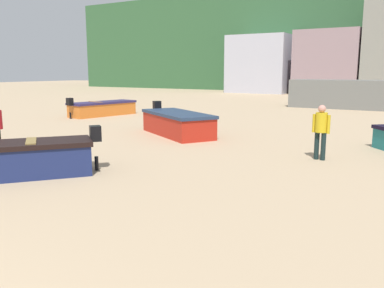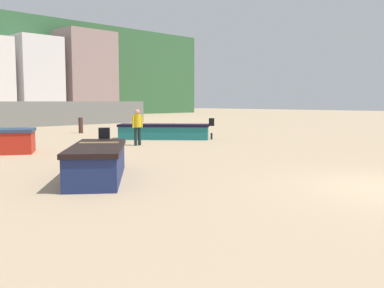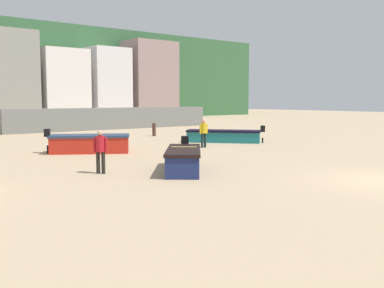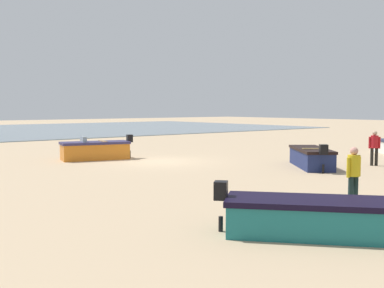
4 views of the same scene
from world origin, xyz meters
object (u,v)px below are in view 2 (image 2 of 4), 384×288
object	(u,v)px
boat_teal_6	(164,131)
boat_navy_0	(98,161)
mooring_post_near_water	(81,125)
beach_walker_distant	(137,124)

from	to	relation	value
boat_teal_6	boat_navy_0	bearing A→B (deg)	179.11
boat_navy_0	mooring_post_near_water	xyz separation A→B (m)	(8.30, 14.38, 0.04)
boat_navy_0	boat_teal_6	xyz separation A→B (m)	(9.07, 7.50, -0.05)
boat_navy_0	boat_teal_6	distance (m)	11.77
boat_teal_6	beach_walker_distant	size ratio (longest dim) A/B	2.76
mooring_post_near_water	boat_teal_6	bearing A→B (deg)	-83.62
boat_teal_6	mooring_post_near_water	distance (m)	6.92
boat_navy_0	mooring_post_near_water	world-z (taller)	boat_navy_0
boat_navy_0	beach_walker_distant	world-z (taller)	beach_walker_distant
boat_navy_0	beach_walker_distant	size ratio (longest dim) A/B	2.31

